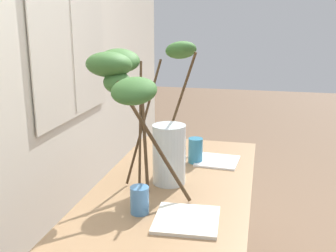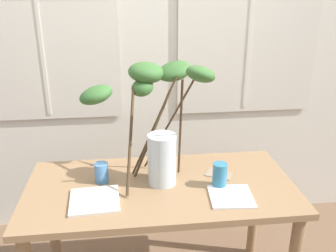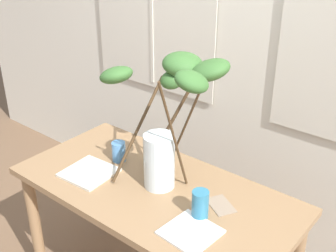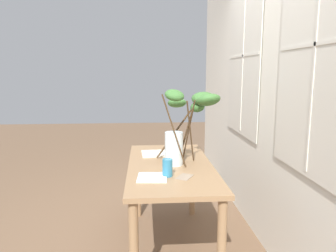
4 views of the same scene
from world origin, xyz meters
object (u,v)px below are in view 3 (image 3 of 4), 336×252
at_px(dining_table, 154,205).
at_px(plate_square_left, 89,172).
at_px(plate_square_right, 190,232).
at_px(vase_with_branches, 170,107).
at_px(drinking_glass_blue_right, 200,204).
at_px(drinking_glass_blue_left, 119,152).

height_order(dining_table, plate_square_left, plate_square_left).
bearing_deg(dining_table, plate_square_right, -25.20).
relative_size(vase_with_branches, drinking_glass_blue_right, 5.31).
height_order(drinking_glass_blue_left, plate_square_left, drinking_glass_blue_left).
bearing_deg(drinking_glass_blue_right, plate_square_left, -173.52).
xyz_separation_m(vase_with_branches, plate_square_right, (0.35, -0.30, -0.37)).
bearing_deg(drinking_glass_blue_right, drinking_glass_blue_left, 169.11).
relative_size(dining_table, plate_square_left, 5.93).
height_order(dining_table, vase_with_branches, vase_with_branches).
height_order(drinking_glass_blue_right, plate_square_right, drinking_glass_blue_right).
xyz_separation_m(plate_square_left, plate_square_right, (0.68, -0.04, -0.00)).
bearing_deg(vase_with_branches, drinking_glass_blue_left, -167.26).
distance_m(dining_table, drinking_glass_blue_left, 0.36).
distance_m(plate_square_left, plate_square_right, 0.69).
bearing_deg(plate_square_left, drinking_glass_blue_right, 6.48).
bearing_deg(drinking_glass_blue_left, vase_with_branches, 12.74).
height_order(drinking_glass_blue_right, plate_square_left, drinking_glass_blue_right).
distance_m(drinking_glass_blue_left, plate_square_left, 0.20).
distance_m(vase_with_branches, drinking_glass_blue_right, 0.49).
bearing_deg(plate_square_left, vase_with_branches, 38.53).
height_order(dining_table, drinking_glass_blue_right, drinking_glass_blue_right).
distance_m(vase_with_branches, drinking_glass_blue_left, 0.45).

